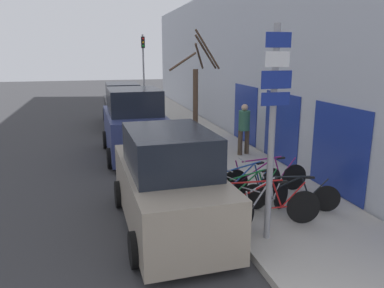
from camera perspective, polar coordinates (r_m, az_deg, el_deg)
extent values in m
plane|color=#333335|center=(13.45, -7.66, -1.95)|extent=(80.00, 80.00, 0.00)
cube|color=#ADA89E|center=(16.58, 0.02, 1.43)|extent=(3.20, 32.00, 0.15)
cube|color=#B2B7C1|center=(16.74, 5.97, 12.43)|extent=(0.20, 32.00, 6.50)
cube|color=navy|center=(9.92, 21.36, -0.90)|extent=(0.03, 2.18, 2.22)
cube|color=navy|center=(12.36, 13.37, 2.42)|extent=(0.03, 2.18, 2.22)
cube|color=navy|center=(14.99, 8.08, 4.59)|extent=(0.03, 2.18, 2.22)
cylinder|color=#939399|center=(6.88, 12.04, 0.97)|extent=(0.12, 0.12, 3.94)
cube|color=navy|center=(6.66, 13.06, 15.21)|extent=(0.47, 0.02, 0.25)
cube|color=white|center=(6.65, 12.91, 12.49)|extent=(0.45, 0.02, 0.26)
cube|color=navy|center=(6.67, 12.75, 9.53)|extent=(0.57, 0.02, 0.31)
cube|color=navy|center=(6.70, 12.60, 6.72)|extent=(0.54, 0.02, 0.23)
cylinder|color=black|center=(7.72, 3.03, -9.96)|extent=(0.70, 0.17, 0.71)
cylinder|color=black|center=(8.16, 16.61, -9.21)|extent=(0.70, 0.17, 0.71)
cylinder|color=red|center=(7.71, 8.38, -7.50)|extent=(1.05, 0.24, 0.58)
cylinder|color=red|center=(7.64, 9.15, -5.74)|extent=(1.22, 0.27, 0.09)
cylinder|color=red|center=(7.87, 12.82, -7.47)|extent=(0.23, 0.08, 0.51)
cylinder|color=red|center=(8.04, 14.37, -9.20)|extent=(0.66, 0.16, 0.08)
cylinder|color=red|center=(7.98, 15.13, -7.52)|extent=(0.49, 0.12, 0.57)
cylinder|color=red|center=(7.62, 3.78, -7.86)|extent=(0.22, 0.07, 0.61)
cube|color=black|center=(7.81, 13.60, -5.60)|extent=(0.21, 0.12, 0.04)
cylinder|color=#99999E|center=(7.52, 4.54, -5.71)|extent=(0.11, 0.44, 0.02)
cylinder|color=black|center=(7.64, 8.16, -10.79)|extent=(0.52, 0.37, 0.60)
cylinder|color=black|center=(8.80, 13.41, -7.65)|extent=(0.52, 0.37, 0.60)
cylinder|color=#B7B7BC|center=(7.96, 10.40, -7.66)|extent=(0.70, 0.49, 0.50)
cylinder|color=#B7B7BC|center=(7.94, 10.74, -6.09)|extent=(0.81, 0.56, 0.08)
cylinder|color=#B7B7BC|center=(8.35, 12.09, -6.87)|extent=(0.17, 0.13, 0.43)
cylinder|color=#B7B7BC|center=(8.58, 12.61, -8.00)|extent=(0.44, 0.31, 0.07)
cylinder|color=#B7B7BC|center=(8.57, 12.92, -6.54)|extent=(0.34, 0.24, 0.49)
cylinder|color=#B7B7BC|center=(7.59, 8.53, -8.85)|extent=(0.16, 0.13, 0.52)
cube|color=black|center=(8.33, 12.41, -5.24)|extent=(0.21, 0.18, 0.04)
cylinder|color=#99999E|center=(7.55, 8.90, -6.88)|extent=(0.27, 0.38, 0.02)
cylinder|color=black|center=(8.62, 9.48, -7.93)|extent=(0.58, 0.23, 0.60)
cylinder|color=black|center=(8.91, 19.82, -7.85)|extent=(0.58, 0.23, 0.60)
cylinder|color=black|center=(8.60, 13.54, -6.20)|extent=(0.86, 0.32, 0.50)
cylinder|color=black|center=(8.54, 14.14, -4.87)|extent=(0.99, 0.37, 0.08)
cylinder|color=black|center=(8.70, 16.91, -6.33)|extent=(0.19, 0.10, 0.43)
cylinder|color=black|center=(8.83, 18.07, -7.74)|extent=(0.54, 0.21, 0.07)
cylinder|color=black|center=(8.78, 18.68, -6.45)|extent=(0.41, 0.16, 0.49)
cylinder|color=black|center=(8.53, 10.08, -6.34)|extent=(0.19, 0.09, 0.52)
cube|color=black|center=(8.65, 17.53, -4.89)|extent=(0.22, 0.14, 0.04)
cylinder|color=#99999E|center=(8.46, 10.69, -4.71)|extent=(0.17, 0.42, 0.02)
cylinder|color=black|center=(8.25, 4.83, -8.77)|extent=(0.59, 0.23, 0.61)
cylinder|color=black|center=(9.28, 12.64, -6.46)|extent=(0.59, 0.23, 0.61)
cylinder|color=#197233|center=(8.52, 8.05, -6.10)|extent=(0.86, 0.33, 0.50)
cylinder|color=#197233|center=(8.50, 8.50, -4.64)|extent=(1.00, 0.38, 0.08)
cylinder|color=#197233|center=(8.87, 10.57, -5.55)|extent=(0.20, 0.10, 0.44)
cylinder|color=#197233|center=(9.08, 11.41, -6.70)|extent=(0.54, 0.21, 0.07)
cylinder|color=#197233|center=(9.06, 11.84, -5.33)|extent=(0.41, 0.17, 0.49)
cylinder|color=#197233|center=(8.20, 5.31, -6.98)|extent=(0.19, 0.09, 0.53)
cube|color=black|center=(8.85, 11.01, -4.02)|extent=(0.22, 0.14, 0.04)
cylinder|color=#99999E|center=(8.16, 5.79, -5.16)|extent=(0.17, 0.42, 0.02)
cylinder|color=black|center=(8.50, 4.30, -7.80)|extent=(0.65, 0.27, 0.68)
cylinder|color=black|center=(9.57, 11.92, -5.58)|extent=(0.65, 0.27, 0.68)
cylinder|color=#1E4799|center=(8.78, 7.44, -5.00)|extent=(0.87, 0.35, 0.56)
cylinder|color=#1E4799|center=(8.76, 7.88, -3.42)|extent=(1.01, 0.41, 0.09)
cylinder|color=#1E4799|center=(9.14, 9.90, -4.50)|extent=(0.20, 0.10, 0.49)
cylinder|color=#1E4799|center=(9.36, 10.73, -5.79)|extent=(0.55, 0.23, 0.08)
cylinder|color=#1E4799|center=(9.34, 11.14, -4.31)|extent=(0.41, 0.18, 0.54)
cylinder|color=#1E4799|center=(8.45, 4.76, -5.85)|extent=(0.19, 0.10, 0.59)
cube|color=black|center=(9.12, 10.33, -2.86)|extent=(0.22, 0.14, 0.04)
cylinder|color=#99999E|center=(8.41, 5.23, -3.89)|extent=(0.18, 0.42, 0.02)
cylinder|color=black|center=(9.32, 6.58, -5.90)|extent=(0.68, 0.04, 0.68)
cylinder|color=black|center=(10.02, 15.30, -4.89)|extent=(0.68, 0.04, 0.68)
cylinder|color=#8C1E72|center=(9.46, 10.08, -3.72)|extent=(0.92, 0.05, 0.56)
cylinder|color=#8C1E72|center=(9.42, 10.59, -2.30)|extent=(1.06, 0.05, 0.09)
cylinder|color=#8C1E72|center=(9.70, 12.91, -3.58)|extent=(0.20, 0.04, 0.49)
cylinder|color=#8C1E72|center=(9.87, 13.87, -4.93)|extent=(0.57, 0.04, 0.08)
cylinder|color=#8C1E72|center=(9.84, 14.37, -3.57)|extent=(0.43, 0.03, 0.54)
cylinder|color=#8C1E72|center=(9.25, 7.10, -4.17)|extent=(0.19, 0.03, 0.59)
cube|color=black|center=(9.66, 13.41, -2.08)|extent=(0.20, 0.08, 0.04)
cylinder|color=#99999E|center=(9.20, 7.62, -2.41)|extent=(0.03, 0.44, 0.02)
cube|color=gray|center=(7.90, -3.70, -7.46)|extent=(1.87, 4.42, 1.15)
cube|color=black|center=(7.44, -3.52, -0.90)|extent=(1.64, 2.32, 0.80)
cylinder|color=black|center=(9.19, -10.94, -7.49)|extent=(0.24, 0.64, 0.64)
cylinder|color=black|center=(9.49, -0.31, -6.54)|extent=(0.24, 0.64, 0.64)
cylinder|color=black|center=(6.74, -8.51, -15.61)|extent=(0.24, 0.64, 0.64)
cylinder|color=black|center=(7.14, 5.93, -13.74)|extent=(0.24, 0.64, 0.64)
cube|color=navy|center=(13.49, -8.76, 1.86)|extent=(1.97, 4.35, 1.37)
cube|color=black|center=(13.13, -8.84, 6.47)|extent=(1.75, 2.28, 0.85)
cylinder|color=black|center=(14.83, -12.98, 0.63)|extent=(0.23, 0.67, 0.67)
cylinder|color=black|center=(15.03, -5.74, 1.09)|extent=(0.23, 0.67, 0.67)
cylinder|color=black|center=(12.23, -12.30, -2.10)|extent=(0.23, 0.67, 0.67)
cylinder|color=black|center=(12.47, -3.57, -1.50)|extent=(0.23, 0.67, 0.67)
cube|color=black|center=(19.50, -10.50, 5.02)|extent=(1.72, 4.76, 1.10)
cube|color=black|center=(19.20, -10.59, 7.83)|extent=(1.54, 2.48, 0.85)
cylinder|color=black|center=(20.98, -13.09, 4.39)|extent=(0.22, 0.67, 0.67)
cylinder|color=black|center=(21.09, -8.45, 4.65)|extent=(0.22, 0.67, 0.67)
cylinder|color=black|center=(18.08, -12.79, 2.95)|extent=(0.22, 0.67, 0.67)
cylinder|color=black|center=(18.20, -7.42, 3.25)|extent=(0.22, 0.67, 0.67)
cylinder|color=#4C3D2D|center=(13.24, 8.37, 0.35)|extent=(0.16, 0.16, 0.85)
cylinder|color=#4C3D2D|center=(13.05, 7.35, 0.19)|extent=(0.16, 0.16, 0.85)
cylinder|color=#33664C|center=(12.99, 7.97, 3.55)|extent=(0.39, 0.39, 0.68)
sphere|color=tan|center=(12.92, 8.04, 5.53)|extent=(0.23, 0.23, 0.23)
cylinder|color=#4C3828|center=(11.96, 0.53, 4.22)|extent=(0.16, 0.16, 2.96)
cylinder|color=#4C3828|center=(12.02, 2.40, 14.18)|extent=(0.91, 0.30, 1.22)
cylinder|color=#4C3828|center=(12.27, 1.12, 13.19)|extent=(0.56, 0.92, 0.81)
cylinder|color=#4C3828|center=(12.25, 2.15, 13.78)|extent=(0.96, 0.77, 1.06)
cylinder|color=#4C3828|center=(11.45, -1.38, 12.48)|extent=(0.97, 0.56, 0.55)
cylinder|color=#939399|center=(22.78, -7.38, 10.57)|extent=(0.10, 0.10, 4.50)
cube|color=black|center=(22.65, -7.49, 15.11)|extent=(0.20, 0.16, 0.64)
sphere|color=red|center=(22.57, -7.47, 15.62)|extent=(0.11, 0.11, 0.11)
sphere|color=orange|center=(22.57, -7.45, 15.12)|extent=(0.11, 0.11, 0.11)
sphere|color=green|center=(22.56, -7.44, 14.61)|extent=(0.11, 0.11, 0.11)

